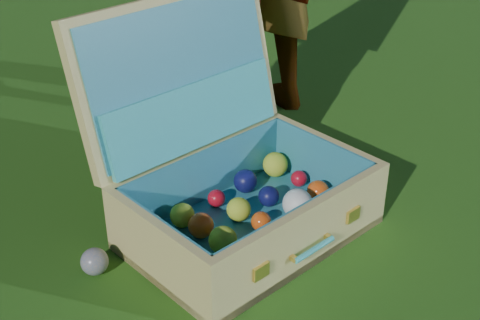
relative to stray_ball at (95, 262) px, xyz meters
The scene contains 3 objects.
ground 0.48m from the stray_ball, ahead, with size 60.00×60.00×0.00m, color #215114.
stray_ball is the anchor object (origin of this frame).
suitcase 0.45m from the stray_ball, 16.34° to the left, with size 0.86×0.83×0.64m.
Camera 1 is at (-0.54, -1.39, 1.16)m, focal length 50.00 mm.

